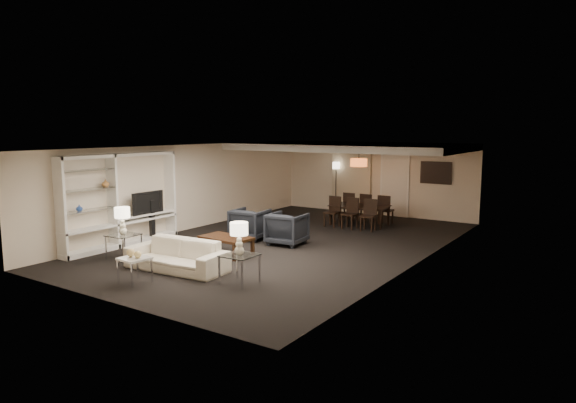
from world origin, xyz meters
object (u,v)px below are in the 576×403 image
Objects in this scene: floor_speaker at (152,220)px; chair_fm at (368,208)px; pendant_light at (359,163)px; side_table_left at (124,247)px; armchair_right at (287,229)px; coffee_table at (226,246)px; chair_fr at (386,210)px; chair_nr at (368,215)px; table_lamp_left at (122,221)px; table_lamp_right at (239,239)px; side_table_right at (240,269)px; armchair_left at (250,224)px; vase_blue at (79,208)px; floor_lamp at (336,187)px; television at (145,202)px; dining_table at (359,215)px; marble_table at (135,270)px; chair_nm at (350,213)px; chair_fl at (351,206)px; vase_amber at (106,183)px; sofa at (177,255)px; chair_nl at (332,212)px.

chair_fm is at bearing 58.40° from floor_speaker.
pendant_light is 7.56m from side_table_left.
pendant_light is 3.93m from armchair_right.
chair_fr reaches higher than coffee_table.
side_table_left is at bearing -124.88° from chair_nr.
armchair_right is at bearing 55.12° from table_lamp_left.
pendant_light reaches higher than table_lamp_right.
chair_nr reaches higher than side_table_right.
side_table_right is 6.07m from chair_nr.
armchair_left is 1.00× the size of armchair_right.
floor_lamp reaches higher than vase_blue.
floor_lamp reaches higher than coffee_table.
floor_lamp is at bearing -14.91° from television.
side_table_right is at bearing -95.38° from chair_nr.
armchair_left reaches higher than dining_table.
television is at bearing 135.71° from marble_table.
vase_blue is (-0.03, -1.93, 0.10)m from television.
marble_table is 3.27× the size of vase_blue.
chair_fl is (-0.60, 1.30, 0.00)m from chair_nm.
armchair_left is at bearing 53.32° from vase_amber.
sofa is 3.23m from television.
chair_nr is 1.00× the size of chair_fl.
chair_fr is (4.25, 5.66, -0.08)m from floor_speaker.
television is at bearing -179.35° from coffee_table.
dining_table is at bearing 77.02° from sofa.
floor_speaker reaches higher than coffee_table.
table_lamp_left is at bearing 72.70° from chair_fm.
armchair_left is at bearing -118.18° from chair_nm.
floor_lamp reaches higher than side_table_left.
pendant_light reaches higher than television.
floor_speaker is 1.18× the size of chair_fl.
dining_table is (1.59, 3.42, -0.10)m from armchair_left.
floor_lamp is (-2.45, 2.56, 0.43)m from chair_nr.
armchair_left is 3.51m from table_lamp_left.
table_lamp_left is at bearing 180.00° from side_table_right.
armchair_left and armchair_right have the same top height.
vase_blue is 8.38m from chair_fl.
sofa is 3.09m from vase_amber.
armchair_left is 3.77m from dining_table.
chair_nr is 1.00× the size of chair_fr.
chair_nr reaches higher than marble_table.
floor_lamp is at bearing -94.23° from armchair_left.
chair_fr is (0.60, 0.65, 0.15)m from dining_table.
pendant_light is 8.17m from vase_blue.
vase_amber is at bearing -118.92° from pendant_light.
side_table_left is at bearing 180.00° from side_table_right.
floor_speaker reaches higher than chair_nl.
coffee_table is 1.33× the size of chair_fm.
chair_nl is 1.00× the size of chair_fl.
coffee_table is 7.11m from floor_lamp.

